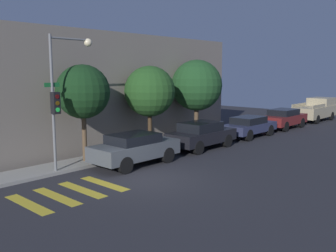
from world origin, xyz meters
TOP-DOWN VIEW (x-y plane):
  - ground_plane at (0.00, 0.00)m, footprint 60.00×60.00m
  - sidewalk at (0.00, 4.07)m, footprint 26.00×1.74m
  - building_row at (0.00, 8.34)m, footprint 26.00×6.00m
  - crosswalk at (-3.04, 0.80)m, footprint 3.57×2.60m
  - traffic_light_pole at (-1.57, 3.37)m, footprint 2.38×0.56m
  - sedan_near_corner at (1.33, 2.10)m, footprint 4.31×1.87m
  - sedan_middle at (6.40, 2.10)m, footprint 4.38×1.86m
  - sedan_far_end at (11.60, 2.10)m, footprint 4.43×1.80m
  - sedan_tail_of_row at (16.73, 2.10)m, footprint 4.53×1.84m
  - pickup_truck at (23.05, 2.10)m, footprint 5.41×2.02m
  - tree_near_corner at (-0.07, 4.06)m, footprint 2.52×2.52m
  - tree_midblock at (4.26, 4.06)m, footprint 2.79×2.79m
  - tree_far_end at (8.41, 4.06)m, footprint 3.20×3.20m

SIDE VIEW (x-z plane):
  - ground_plane at x=0.00m, z-range 0.00..0.00m
  - crosswalk at x=-3.04m, z-range 0.00..0.00m
  - sidewalk at x=0.00m, z-range 0.00..0.14m
  - sedan_far_end at x=11.60m, z-range 0.07..1.44m
  - sedan_near_corner at x=1.33m, z-range 0.07..1.55m
  - sedan_tail_of_row at x=16.73m, z-range 0.06..1.56m
  - sedan_middle at x=6.40m, z-range 0.06..1.59m
  - pickup_truck at x=23.05m, z-range 0.01..2.00m
  - building_row at x=0.00m, z-range 0.00..6.46m
  - tree_midblock at x=4.26m, z-range 0.92..5.58m
  - tree_near_corner at x=-0.07m, z-range 1.06..5.73m
  - tree_far_end at x=8.41m, z-range 0.93..6.01m
  - traffic_light_pole at x=-1.57m, z-range 0.76..6.61m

